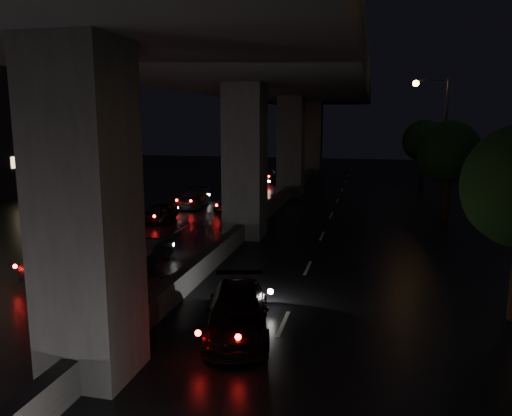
% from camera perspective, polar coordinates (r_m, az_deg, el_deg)
% --- Properties ---
extents(ground, '(120.00, 120.00, 0.00)m').
position_cam_1_polar(ground, '(22.12, -4.45, -6.17)').
color(ground, black).
rests_on(ground, ground).
extents(viaduct, '(12.00, 80.00, 10.50)m').
position_cam_1_polar(viaduct, '(26.13, -1.30, 14.84)').
color(viaduct, '#303033').
rests_on(viaduct, ground).
extents(median_barrier, '(0.45, 70.00, 0.85)m').
position_cam_1_polar(median_barrier, '(26.68, -1.23, -2.36)').
color(median_barrier, '#303033').
rests_on(median_barrier, ground).
extents(tree_c, '(3.80, 3.80, 6.12)m').
position_cam_1_polar(tree_c, '(32.61, 21.19, 5.94)').
color(tree_c, black).
rests_on(tree_c, ground).
extents(tree_d, '(3.80, 3.80, 6.12)m').
position_cam_1_polar(tree_d, '(48.48, 18.61, 7.25)').
color(tree_d, black).
rests_on(tree_d, ground).
extents(streetlight_far, '(2.52, 0.44, 9.00)m').
position_cam_1_polar(streetlight_far, '(38.50, 20.06, 8.73)').
color(streetlight_far, '#2D2D33').
rests_on(streetlight_far, ground).
extents(car_3, '(2.78, 4.72, 1.28)m').
position_cam_1_polar(car_3, '(14.90, -2.12, -11.78)').
color(car_3, black).
rests_on(car_3, ground).
extents(car_4, '(1.95, 4.22, 1.34)m').
position_cam_1_polar(car_4, '(21.94, -21.39, -5.17)').
color(car_4, black).
rests_on(car_4, ground).
extents(car_5, '(1.22, 3.42, 1.12)m').
position_cam_1_polar(car_5, '(21.76, -12.50, -5.12)').
color(car_5, black).
rests_on(car_5, ground).
extents(car_6, '(1.56, 3.37, 1.12)m').
position_cam_1_polar(car_6, '(31.06, -11.04, -0.51)').
color(car_6, black).
rests_on(car_6, ground).
extents(car_7, '(2.16, 4.37, 1.22)m').
position_cam_1_polar(car_7, '(35.97, -7.21, 1.12)').
color(car_7, '#27272A').
rests_on(car_7, ground).
extents(car_8, '(1.73, 3.34, 1.09)m').
position_cam_1_polar(car_8, '(34.04, -2.98, 0.56)').
color(car_8, black).
rests_on(car_8, ground).
extents(car_9, '(1.70, 4.11, 1.32)m').
position_cam_1_polar(car_9, '(43.23, 0.18, 2.78)').
color(car_9, '#48433E').
rests_on(car_9, ground).
extents(car_10, '(3.10, 4.84, 1.24)m').
position_cam_1_polar(car_10, '(49.85, 2.49, 3.71)').
color(car_10, black).
rests_on(car_10, ground).
extents(car_11, '(2.60, 4.23, 1.09)m').
position_cam_1_polar(car_11, '(51.43, -0.71, 3.83)').
color(car_11, black).
rests_on(car_11, ground).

